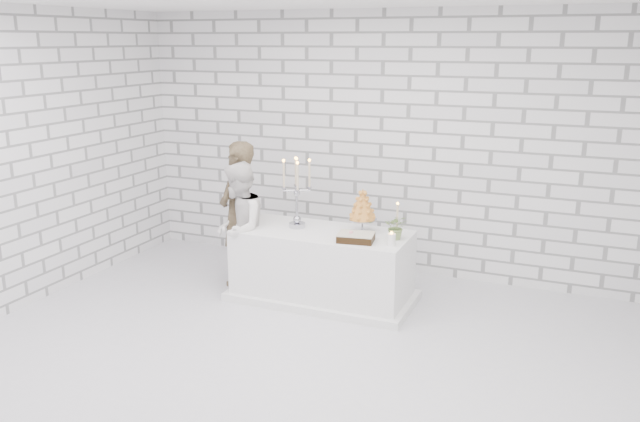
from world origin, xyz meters
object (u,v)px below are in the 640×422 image
at_px(cake_table, 322,266).
at_px(croquembouche, 362,211).
at_px(candelabra, 297,193).
at_px(groom, 239,214).
at_px(bride, 239,229).

relative_size(cake_table, croquembouche, 3.90).
bearing_deg(candelabra, groom, 174.45).
relative_size(cake_table, groom, 1.12).
bearing_deg(croquembouche, cake_table, -162.53).
height_order(cake_table, croquembouche, croquembouche).
relative_size(cake_table, candelabra, 2.40).
relative_size(groom, bride, 1.12).
distance_m(candelabra, croquembouche, 0.71).
distance_m(cake_table, bride, 0.97).
height_order(cake_table, bride, bride).
distance_m(bride, croquembouche, 1.34).
height_order(bride, croquembouche, bride).
relative_size(groom, croquembouche, 3.49).
xyz_separation_m(candelabra, croquembouche, (0.69, 0.09, -0.14)).
xyz_separation_m(groom, croquembouche, (1.43, 0.02, 0.18)).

